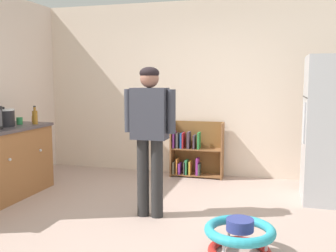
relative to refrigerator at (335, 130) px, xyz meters
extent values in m
plane|color=#B69A8E|center=(-1.80, -1.35, -0.89)|extent=(12.00, 12.00, 0.00)
cube|color=beige|center=(-1.80, 0.98, 0.46)|extent=(5.20, 0.06, 2.70)
sphere|color=silver|center=(-3.69, -1.18, -0.33)|extent=(0.04, 0.04, 0.04)
sphere|color=silver|center=(-3.69, -0.57, -0.33)|extent=(0.04, 0.04, 0.04)
cube|color=#B7BABF|center=(0.00, 0.00, 0.00)|extent=(0.70, 0.68, 1.78)
cylinder|color=silver|center=(-0.36, -0.17, 0.09)|extent=(0.02, 0.02, 0.50)
cube|color=#333333|center=(-0.35, 0.00, 0.39)|extent=(0.01, 0.67, 0.01)
cube|color=brown|center=(-2.22, 0.76, -0.47)|extent=(0.02, 0.28, 0.85)
cube|color=brown|center=(-1.44, 0.76, -0.47)|extent=(0.02, 0.28, 0.85)
cube|color=brown|center=(-1.83, 0.89, -0.47)|extent=(0.80, 0.02, 0.85)
cube|color=brown|center=(-1.83, 0.76, -0.86)|extent=(0.76, 0.24, 0.02)
cube|color=brown|center=(-1.83, 0.76, -0.46)|extent=(0.76, 0.24, 0.02)
cube|color=#6C6349|center=(-2.18, 0.73, -0.76)|extent=(0.03, 0.17, 0.18)
cube|color=#8B3694|center=(-2.18, 0.73, -0.32)|extent=(0.02, 0.17, 0.25)
cube|color=orange|center=(-2.13, 0.73, -0.73)|extent=(0.02, 0.17, 0.24)
cube|color=#46433F|center=(-2.13, 0.73, -0.33)|extent=(0.03, 0.17, 0.23)
cube|color=purple|center=(-2.09, 0.73, -0.77)|extent=(0.03, 0.17, 0.17)
cube|color=#235099|center=(-2.06, 0.73, -0.33)|extent=(0.03, 0.17, 0.23)
cube|color=#424141|center=(-2.01, 0.73, -0.75)|extent=(0.03, 0.17, 0.19)
cube|color=#B32028|center=(-2.04, 0.73, -0.32)|extent=(0.02, 0.17, 0.24)
cube|color=#318A50|center=(-1.99, 0.73, -0.74)|extent=(0.03, 0.17, 0.22)
cube|color=#493945|center=(-1.95, 0.73, -0.32)|extent=(0.03, 0.17, 0.26)
cube|color=gold|center=(-1.93, 0.73, -0.75)|extent=(0.02, 0.17, 0.20)
cube|color=#453342|center=(-1.86, 0.73, -0.34)|extent=(0.03, 0.17, 0.21)
cube|color=#8D2E8B|center=(-1.81, 0.73, -0.72)|extent=(0.03, 0.17, 0.26)
cube|color=#2E8A41|center=(-1.80, 0.73, -0.32)|extent=(0.03, 0.17, 0.25)
cube|color=#3A4639|center=(-1.78, 0.73, -0.76)|extent=(0.02, 0.17, 0.18)
cylinder|color=#292829|center=(-2.07, -1.08, -0.46)|extent=(0.13, 0.13, 0.86)
cylinder|color=#292829|center=(-1.91, -1.08, -0.46)|extent=(0.13, 0.13, 0.86)
cube|color=#393B47|center=(-1.99, -1.08, 0.24)|extent=(0.38, 0.22, 0.55)
cylinder|color=#393B47|center=(-2.23, -1.08, 0.27)|extent=(0.09, 0.09, 0.46)
cylinder|color=#393B47|center=(-1.75, -1.08, 0.27)|extent=(0.09, 0.09, 0.46)
sphere|color=#9B6452|center=(-1.99, -1.08, 0.61)|extent=(0.20, 0.20, 0.20)
ellipsoid|color=black|center=(-1.99, -1.08, 0.67)|extent=(0.21, 0.21, 0.13)
torus|color=red|center=(-0.97, -1.78, -0.86)|extent=(0.54, 0.54, 0.07)
torus|color=#2CA5BA|center=(-0.97, -1.78, -0.67)|extent=(0.60, 0.60, 0.08)
cylinder|color=#333D87|center=(-0.97, -1.78, -0.62)|extent=(0.23, 0.23, 0.10)
cylinder|color=silver|center=(-0.75, -1.78, -0.76)|extent=(0.02, 0.02, 0.18)
cylinder|color=silver|center=(-1.08, -1.59, -0.76)|extent=(0.02, 0.02, 0.18)
cylinder|color=silver|center=(-1.08, -1.97, -0.76)|extent=(0.02, 0.02, 0.18)
cylinder|color=black|center=(-4.02, -0.84, 0.11)|extent=(0.26, 0.26, 0.20)
cylinder|color=silver|center=(-4.02, -0.84, 0.22)|extent=(0.27, 0.27, 0.02)
sphere|color=black|center=(-4.02, -0.84, 0.25)|extent=(0.03, 0.03, 0.03)
cylinder|color=#9E661E|center=(-3.79, -0.52, 0.10)|extent=(0.07, 0.07, 0.18)
cylinder|color=#9E661E|center=(-3.79, -0.52, 0.21)|extent=(0.03, 0.03, 0.05)
cylinder|color=black|center=(-3.79, -0.52, 0.25)|extent=(0.04, 0.03, 0.02)
cylinder|color=#33924E|center=(-3.98, -0.59, 0.06)|extent=(0.08, 0.08, 0.09)
cylinder|color=orange|center=(-3.92, -0.34, 0.06)|extent=(0.08, 0.08, 0.09)
camera|label=1|loc=(-0.74, -4.93, 0.59)|focal=40.75mm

